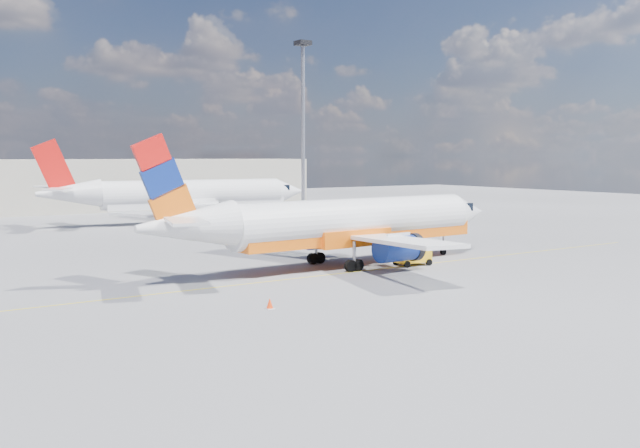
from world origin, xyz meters
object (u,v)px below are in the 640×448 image
second_jet (185,196)px  gse_tug (412,254)px  main_jet (344,223)px  traffic_cone (270,304)px

second_jet → gse_tug: second_jet is taller
main_jet → traffic_cone: 16.43m
gse_tug → traffic_cone: bearing=-150.7°
traffic_cone → main_jet: bearing=39.4°
main_jet → traffic_cone: main_jet is taller
gse_tug → traffic_cone: 18.81m
traffic_cone → gse_tug: bearing=24.2°
main_jet → second_jet: bearing=81.7°
second_jet → traffic_cone: (-16.38, -50.43, -3.22)m
gse_tug → traffic_cone: (-17.14, -7.71, -0.61)m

